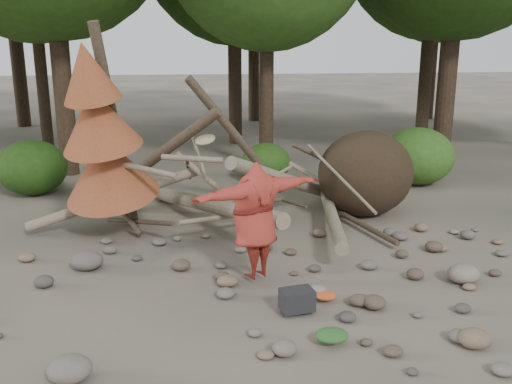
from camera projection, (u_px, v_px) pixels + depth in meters
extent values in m
plane|color=#514C44|center=(287.00, 302.00, 8.91)|extent=(120.00, 120.00, 0.00)
ellipsoid|color=#332619|center=(365.00, 174.00, 13.08)|extent=(2.20, 1.87, 1.98)
cylinder|color=gray|center=(210.00, 205.00, 12.19)|extent=(2.61, 5.11, 1.08)
cylinder|color=gray|center=(289.00, 181.00, 12.79)|extent=(3.18, 3.71, 1.90)
cylinder|color=brown|center=(154.00, 159.00, 12.68)|extent=(3.08, 1.91, 2.49)
cylinder|color=gray|center=(331.00, 212.00, 12.36)|extent=(1.13, 4.98, 0.43)
cylinder|color=brown|center=(238.00, 138.00, 13.00)|extent=(2.39, 1.03, 2.89)
cylinder|color=gray|center=(116.00, 198.00, 12.19)|extent=(3.71, 0.86, 1.20)
cylinder|color=#4C3F30|center=(139.00, 222.00, 11.88)|extent=(1.52, 1.70, 0.49)
cylinder|color=gray|center=(261.00, 184.00, 12.94)|extent=(1.57, 0.85, 0.69)
cylinder|color=#4C3F30|center=(325.00, 160.00, 13.51)|extent=(1.92, 1.25, 1.10)
cylinder|color=gray|center=(199.00, 157.00, 12.39)|extent=(0.37, 1.42, 0.85)
cylinder|color=#4C3F30|center=(361.00, 224.00, 12.20)|extent=(0.79, 2.54, 0.12)
cylinder|color=gray|center=(222.00, 217.00, 11.66)|extent=(1.78, 1.11, 0.29)
cylinder|color=#4C3F30|center=(115.00, 129.00, 11.62)|extent=(0.67, 1.13, 4.35)
cone|color=brown|center=(108.00, 166.00, 11.49)|extent=(2.06, 2.13, 1.86)
cone|color=brown|center=(97.00, 118.00, 11.02)|extent=(1.71, 1.78, 1.65)
cone|color=brown|center=(87.00, 71.00, 10.59)|extent=(1.23, 1.30, 1.41)
cylinder|color=#38281C|center=(57.00, 21.00, 16.24)|extent=(0.56, 0.56, 8.96)
cylinder|color=#38281C|center=(267.00, 53.00, 16.91)|extent=(0.44, 0.44, 7.14)
cylinder|color=#38281C|center=(453.00, 15.00, 17.92)|extent=(0.60, 0.60, 9.45)
cylinder|color=#38281C|center=(39.00, 45.00, 20.07)|extent=(0.42, 0.42, 7.56)
cylinder|color=#38281C|center=(235.00, 31.00, 21.46)|extent=(0.52, 0.52, 8.54)
cylinder|color=#38281C|center=(428.00, 37.00, 22.04)|extent=(0.50, 0.50, 8.12)
cylinder|color=#38281C|center=(13.00, 20.00, 25.72)|extent=(0.62, 0.62, 9.66)
cylinder|color=#38281C|center=(254.00, 31.00, 27.65)|extent=(0.54, 0.54, 8.75)
cylinder|color=#38281C|center=(434.00, 40.00, 28.38)|extent=(0.46, 0.46, 7.84)
ellipsoid|color=#224512|center=(32.00, 168.00, 14.95)|extent=(1.80, 1.80, 1.44)
ellipsoid|color=#2D5819|center=(266.00, 162.00, 16.33)|extent=(1.40, 1.40, 1.12)
ellipsoid|color=#376820|center=(418.00, 156.00, 16.01)|extent=(2.00, 2.00, 1.60)
imported|color=maroon|center=(255.00, 220.00, 9.46)|extent=(2.47, 1.72, 1.99)
cylinder|color=#958B5E|center=(205.00, 140.00, 8.46)|extent=(0.35, 0.36, 0.16)
cube|color=black|center=(297.00, 303.00, 8.51)|extent=(0.54, 0.41, 0.33)
ellipsoid|color=#2B5A24|center=(332.00, 339.00, 7.66)|extent=(0.45, 0.38, 0.17)
ellipsoid|color=#C44C21|center=(326.00, 299.00, 8.90)|extent=(0.34, 0.28, 0.12)
ellipsoid|color=#6B6359|center=(70.00, 369.00, 6.82)|extent=(0.54, 0.48, 0.32)
ellipsoid|color=brown|center=(475.00, 338.00, 7.58)|extent=(0.43, 0.39, 0.26)
ellipsoid|color=gray|center=(463.00, 274.00, 9.59)|extent=(0.54, 0.48, 0.32)
ellipsoid|color=#5F5650|center=(87.00, 260.00, 10.14)|extent=(0.57, 0.51, 0.34)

